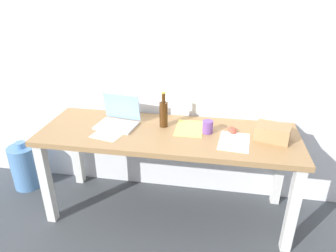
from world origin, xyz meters
The scene contains 12 objects.
ground_plane centered at (0.00, 0.00, 0.00)m, with size 8.00×8.00×0.00m, color #42474C.
back_wall centered at (0.00, 0.39, 1.30)m, with size 5.20×0.08×2.60m, color white.
desk centered at (0.00, 0.00, 0.65)m, with size 1.94×0.66×0.75m.
laptop_left centered at (-0.41, 0.06, 0.80)m, with size 0.33×0.28×0.23m.
beer_bottle centered at (-0.05, 0.10, 0.86)m, with size 0.06×0.06×0.28m.
computer_mouse centered at (0.48, 0.08, 0.76)m, with size 0.06×0.10×0.03m, color #D84C38.
cardboard_box centered at (0.75, 0.01, 0.80)m, with size 0.23×0.16×0.11m, color tan.
coffee_mug centered at (0.29, 0.04, 0.79)m, with size 0.08×0.08×0.10m, color #724799.
paper_sheet_front_right centered at (0.49, -0.07, 0.75)m, with size 0.21×0.30×0.00m, color white.
paper_sheet_near_back centered at (0.15, 0.09, 0.75)m, with size 0.21×0.30×0.00m, color #F4E06B.
paper_sheet_front_left centered at (-0.42, -0.06, 0.75)m, with size 0.21×0.30×0.00m, color white.
water_cooler_jug centered at (-1.38, 0.12, 0.21)m, with size 0.25×0.25×0.46m.
Camera 1 is at (0.35, -2.03, 1.77)m, focal length 32.69 mm.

